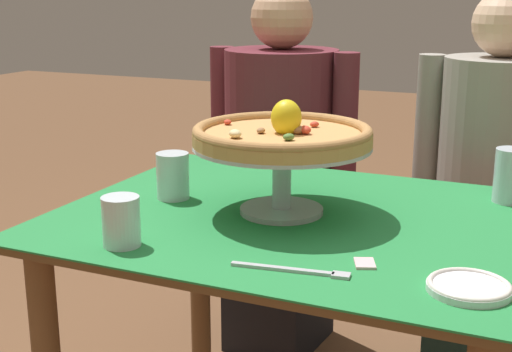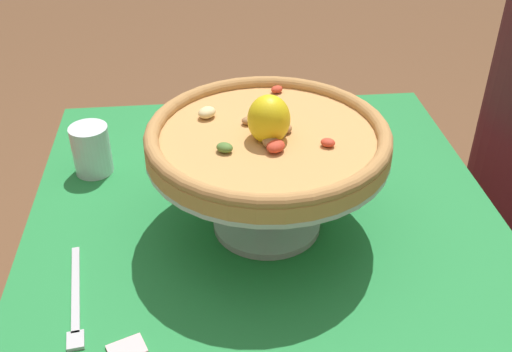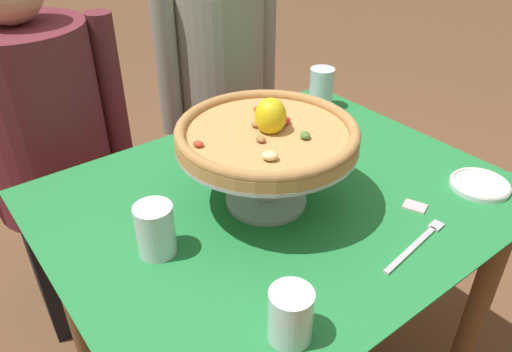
% 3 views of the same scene
% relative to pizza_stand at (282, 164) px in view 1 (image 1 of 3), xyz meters
% --- Properties ---
extents(dining_table, '(1.05, 0.84, 0.72)m').
position_rel_pizza_stand_xyz_m(dining_table, '(0.04, -0.00, -0.23)').
color(dining_table, brown).
rests_on(dining_table, ground).
extents(pizza_stand, '(0.39, 0.39, 0.16)m').
position_rel_pizza_stand_xyz_m(pizza_stand, '(0.00, 0.00, 0.00)').
color(pizza_stand, '#B7B7C1').
rests_on(pizza_stand, dining_table).
extents(pizza, '(0.39, 0.39, 0.10)m').
position_rel_pizza_stand_xyz_m(pizza, '(0.00, -0.00, 0.07)').
color(pizza, tan).
rests_on(pizza, pizza_stand).
extents(water_glass_back_right, '(0.08, 0.08, 0.13)m').
position_rel_pizza_stand_xyz_m(water_glass_back_right, '(0.46, 0.29, -0.06)').
color(water_glass_back_right, silver).
rests_on(water_glass_back_right, dining_table).
extents(water_glass_side_left, '(0.08, 0.08, 0.11)m').
position_rel_pizza_stand_xyz_m(water_glass_side_left, '(-0.28, -0.00, -0.06)').
color(water_glass_side_left, silver).
rests_on(water_glass_side_left, dining_table).
extents(water_glass_front_left, '(0.07, 0.07, 0.10)m').
position_rel_pizza_stand_xyz_m(water_glass_front_left, '(-0.21, -0.32, -0.07)').
color(water_glass_front_left, silver).
rests_on(water_glass_front_left, dining_table).
extents(side_plate, '(0.14, 0.14, 0.02)m').
position_rel_pizza_stand_xyz_m(side_plate, '(0.44, -0.27, -0.10)').
color(side_plate, white).
rests_on(side_plate, dining_table).
extents(dinner_fork, '(0.22, 0.05, 0.01)m').
position_rel_pizza_stand_xyz_m(dinner_fork, '(0.15, -0.31, -0.11)').
color(dinner_fork, '#B7B7C1').
rests_on(dinner_fork, dining_table).
extents(sugar_packet, '(0.05, 0.06, 0.00)m').
position_rel_pizza_stand_xyz_m(sugar_packet, '(0.25, -0.23, -0.11)').
color(sugar_packet, beige).
rests_on(sugar_packet, dining_table).
extents(diner_left, '(0.52, 0.39, 1.22)m').
position_rel_pizza_stand_xyz_m(diner_left, '(-0.29, 0.71, -0.23)').
color(diner_left, black).
rests_on(diner_left, ground).
extents(diner_right, '(0.48, 0.35, 1.21)m').
position_rel_pizza_stand_xyz_m(diner_right, '(0.38, 0.75, -0.26)').
color(diner_right, '#1E3833').
rests_on(diner_right, ground).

